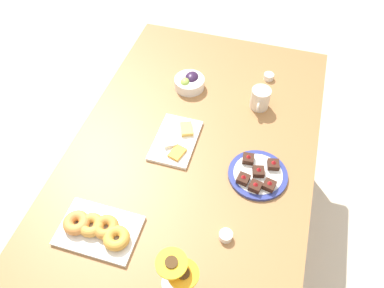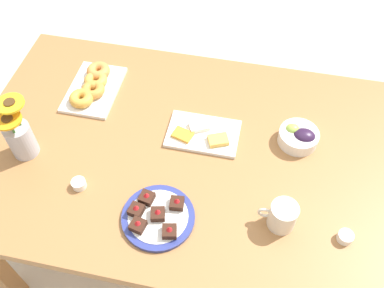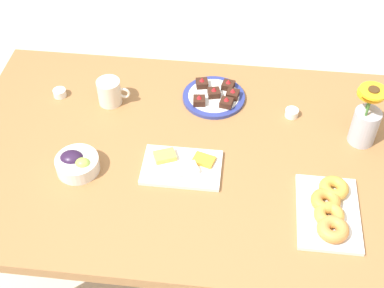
{
  "view_description": "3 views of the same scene",
  "coord_description": "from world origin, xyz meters",
  "px_view_note": "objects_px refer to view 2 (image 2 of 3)",
  "views": [
    {
      "loc": [
        0.91,
        0.27,
        1.97
      ],
      "look_at": [
        0.0,
        0.0,
        0.78
      ],
      "focal_mm": 35.0,
      "sensor_mm": 36.0,
      "label": 1
    },
    {
      "loc": [
        -0.19,
        0.88,
        1.97
      ],
      "look_at": [
        0.0,
        0.0,
        0.78
      ],
      "focal_mm": 40.0,
      "sensor_mm": 36.0,
      "label": 2
    },
    {
      "loc": [
        0.14,
        -1.23,
        2.07
      ],
      "look_at": [
        0.0,
        0.0,
        0.78
      ],
      "focal_mm": 50.0,
      "sensor_mm": 36.0,
      "label": 3
    }
  ],
  "objects_px": {
    "jam_cup_berry": "(345,237)",
    "flower_vase": "(20,137)",
    "jam_cup_honey": "(79,184)",
    "coffee_mug": "(282,216)",
    "grape_bowl": "(299,137)",
    "dessert_plate": "(157,216)",
    "croissant_platter": "(93,86)",
    "dining_table": "(192,164)",
    "cheese_platter": "(203,134)"
  },
  "relations": [
    {
      "from": "dining_table",
      "to": "cheese_platter",
      "type": "distance_m",
      "value": 0.12
    },
    {
      "from": "croissant_platter",
      "to": "jam_cup_honey",
      "type": "xyz_separation_m",
      "value": [
        -0.11,
        0.43,
        -0.01
      ]
    },
    {
      "from": "croissant_platter",
      "to": "jam_cup_berry",
      "type": "distance_m",
      "value": 1.07
    },
    {
      "from": "coffee_mug",
      "to": "jam_cup_berry",
      "type": "bearing_deg",
      "value": 176.36
    },
    {
      "from": "grape_bowl",
      "to": "dessert_plate",
      "type": "relative_size",
      "value": 0.61
    },
    {
      "from": "dessert_plate",
      "to": "cheese_platter",
      "type": "bearing_deg",
      "value": -102.01
    },
    {
      "from": "jam_cup_berry",
      "to": "dessert_plate",
      "type": "relative_size",
      "value": 0.21
    },
    {
      "from": "grape_bowl",
      "to": "cheese_platter",
      "type": "height_order",
      "value": "grape_bowl"
    },
    {
      "from": "cheese_platter",
      "to": "dessert_plate",
      "type": "height_order",
      "value": "dessert_plate"
    },
    {
      "from": "dining_table",
      "to": "dessert_plate",
      "type": "xyz_separation_m",
      "value": [
        0.05,
        0.28,
        0.1
      ]
    },
    {
      "from": "dining_table",
      "to": "cheese_platter",
      "type": "xyz_separation_m",
      "value": [
        -0.02,
        -0.08,
        0.1
      ]
    },
    {
      "from": "croissant_platter",
      "to": "dessert_plate",
      "type": "bearing_deg",
      "value": 128.35
    },
    {
      "from": "coffee_mug",
      "to": "dessert_plate",
      "type": "distance_m",
      "value": 0.39
    },
    {
      "from": "croissant_platter",
      "to": "jam_cup_berry",
      "type": "height_order",
      "value": "croissant_platter"
    },
    {
      "from": "coffee_mug",
      "to": "croissant_platter",
      "type": "distance_m",
      "value": 0.89
    },
    {
      "from": "grape_bowl",
      "to": "cheese_platter",
      "type": "distance_m",
      "value": 0.34
    },
    {
      "from": "dessert_plate",
      "to": "flower_vase",
      "type": "xyz_separation_m",
      "value": [
        0.52,
        -0.16,
        0.07
      ]
    },
    {
      "from": "dining_table",
      "to": "grape_bowl",
      "type": "height_order",
      "value": "grape_bowl"
    },
    {
      "from": "grape_bowl",
      "to": "cheese_platter",
      "type": "relative_size",
      "value": 0.55
    },
    {
      "from": "coffee_mug",
      "to": "dessert_plate",
      "type": "relative_size",
      "value": 0.52
    },
    {
      "from": "coffee_mug",
      "to": "jam_cup_berry",
      "type": "relative_size",
      "value": 2.53
    },
    {
      "from": "croissant_platter",
      "to": "flower_vase",
      "type": "xyz_separation_m",
      "value": [
        0.13,
        0.34,
        0.06
      ]
    },
    {
      "from": "croissant_platter",
      "to": "dessert_plate",
      "type": "height_order",
      "value": "dessert_plate"
    },
    {
      "from": "cheese_platter",
      "to": "croissant_platter",
      "type": "height_order",
      "value": "croissant_platter"
    },
    {
      "from": "coffee_mug",
      "to": "croissant_platter",
      "type": "xyz_separation_m",
      "value": [
        0.77,
        -0.43,
        -0.03
      ]
    },
    {
      "from": "flower_vase",
      "to": "croissant_platter",
      "type": "bearing_deg",
      "value": -110.97
    },
    {
      "from": "dessert_plate",
      "to": "jam_cup_honey",
      "type": "bearing_deg",
      "value": -12.18
    },
    {
      "from": "coffee_mug",
      "to": "dining_table",
      "type": "bearing_deg",
      "value": -33.84
    },
    {
      "from": "jam_cup_honey",
      "to": "flower_vase",
      "type": "bearing_deg",
      "value": -22.78
    },
    {
      "from": "dining_table",
      "to": "jam_cup_berry",
      "type": "xyz_separation_m",
      "value": [
        -0.53,
        0.23,
        0.1
      ]
    },
    {
      "from": "coffee_mug",
      "to": "grape_bowl",
      "type": "distance_m",
      "value": 0.34
    },
    {
      "from": "cheese_platter",
      "to": "grape_bowl",
      "type": "bearing_deg",
      "value": -172.86
    },
    {
      "from": "grape_bowl",
      "to": "jam_cup_berry",
      "type": "bearing_deg",
      "value": 114.9
    },
    {
      "from": "dining_table",
      "to": "coffee_mug",
      "type": "distance_m",
      "value": 0.42
    },
    {
      "from": "dessert_plate",
      "to": "flower_vase",
      "type": "relative_size",
      "value": 0.96
    },
    {
      "from": "coffee_mug",
      "to": "jam_cup_honey",
      "type": "relative_size",
      "value": 2.53
    },
    {
      "from": "jam_cup_berry",
      "to": "flower_vase",
      "type": "relative_size",
      "value": 0.2
    },
    {
      "from": "dining_table",
      "to": "flower_vase",
      "type": "relative_size",
      "value": 6.54
    },
    {
      "from": "cheese_platter",
      "to": "flower_vase",
      "type": "relative_size",
      "value": 1.06
    },
    {
      "from": "cheese_platter",
      "to": "jam_cup_berry",
      "type": "distance_m",
      "value": 0.59
    },
    {
      "from": "coffee_mug",
      "to": "grape_bowl",
      "type": "relative_size",
      "value": 0.85
    },
    {
      "from": "dining_table",
      "to": "dessert_plate",
      "type": "bearing_deg",
      "value": 79.6
    },
    {
      "from": "cheese_platter",
      "to": "dessert_plate",
      "type": "bearing_deg",
      "value": 77.99
    },
    {
      "from": "jam_cup_honey",
      "to": "jam_cup_berry",
      "type": "relative_size",
      "value": 1.0
    },
    {
      "from": "coffee_mug",
      "to": "dessert_plate",
      "type": "height_order",
      "value": "coffee_mug"
    },
    {
      "from": "coffee_mug",
      "to": "jam_cup_berry",
      "type": "xyz_separation_m",
      "value": [
        -0.2,
        0.01,
        -0.03
      ]
    },
    {
      "from": "croissant_platter",
      "to": "dessert_plate",
      "type": "relative_size",
      "value": 1.2
    },
    {
      "from": "jam_cup_berry",
      "to": "grape_bowl",
      "type": "bearing_deg",
      "value": -65.1
    },
    {
      "from": "flower_vase",
      "to": "dessert_plate",
      "type": "bearing_deg",
      "value": 162.89
    },
    {
      "from": "croissant_platter",
      "to": "flower_vase",
      "type": "height_order",
      "value": "flower_vase"
    }
  ]
}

